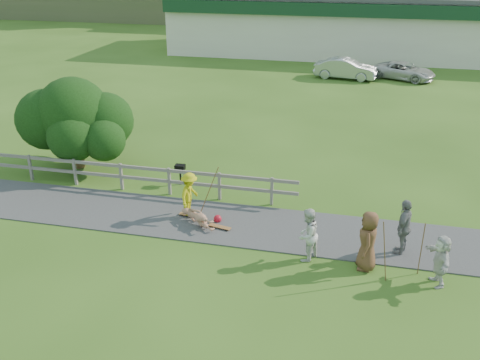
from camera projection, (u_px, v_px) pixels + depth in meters
The scene contains 20 objects.
ground at pixel (193, 242), 17.41m from camera, with size 260.00×260.00×0.00m, color #305217.
path at pixel (206, 221), 18.74m from camera, with size 34.00×3.00×0.04m, color #38383B.
fence at pixel (106, 171), 21.02m from camera, with size 15.05×0.10×1.10m.
strip_mall at pixel (358, 23), 46.64m from camera, with size 32.50×10.75×5.10m.
skater_rider at pixel (190, 197), 18.70m from camera, with size 1.03×0.59×1.60m, color #B9B611.
skater_fallen at pixel (198, 218), 18.37m from camera, with size 1.60×0.38×0.58m, color tan.
spectator_a at pixel (307, 235), 16.15m from camera, with size 0.83×0.65×1.70m, color silver.
spectator_b at pixel (404, 227), 16.45m from camera, with size 1.09×0.45×1.85m, color slate.
spectator_c at pixel (368, 241), 15.67m from camera, with size 0.91×0.59×1.87m, color brown.
spectator_d at pixel (440, 260), 14.99m from camera, with size 1.44×0.46×1.55m, color silver.
car_silver at pixel (346, 69), 38.30m from camera, with size 1.54×4.41×1.45m, color #A9ACB1.
car_white at pixel (404, 71), 38.17m from camera, with size 2.03×4.40×1.22m, color beige.
tree at pixel (76, 133), 22.68m from camera, with size 4.88×4.88×3.12m, color black, non-canonical shape.
bbq at pixel (180, 175), 21.45m from camera, with size 0.39×0.30×0.85m, color black, non-canonical shape.
longboard_rider at pixel (191, 216), 19.00m from camera, with size 0.84×0.20×0.09m, color brown, non-canonical shape.
longboard_fallen at pixel (220, 228), 18.21m from camera, with size 0.80×0.20×0.09m, color brown, non-canonical shape.
helmet at pixel (218, 219), 18.62m from camera, with size 0.28×0.28×0.28m, color #AE1324.
pole_rider at pixel (209, 189), 18.85m from camera, with size 0.03×0.03×2.00m, color brown.
pole_spec_left at pixel (385, 252), 15.07m from camera, with size 0.03×0.03×1.92m, color brown.
pole_spec_right at pixel (421, 249), 15.41m from camera, with size 0.03×0.03×1.70m, color brown.
Camera 1 is at (4.94, -14.35, 8.91)m, focal length 40.00 mm.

